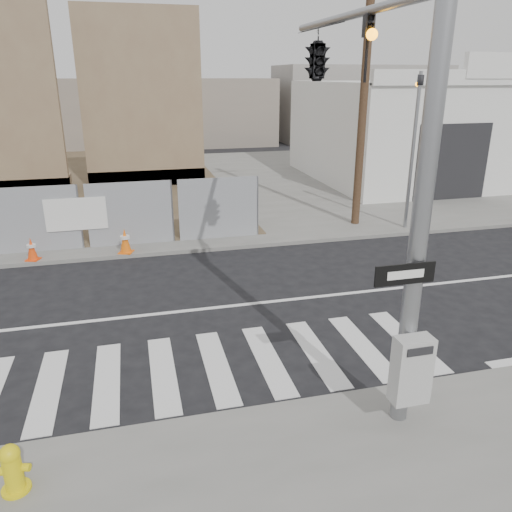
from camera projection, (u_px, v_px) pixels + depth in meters
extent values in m
plane|color=black|center=(199.00, 310.00, 11.71)|extent=(100.00, 100.00, 0.00)
cube|color=slate|center=(159.00, 187.00, 24.46)|extent=(50.00, 20.00, 0.12)
cylinder|color=gray|center=(423.00, 199.00, 6.67)|extent=(0.26, 0.26, 7.00)
cylinder|color=gray|center=(354.00, 15.00, 8.19)|extent=(0.14, 5.20, 0.14)
cube|color=#B2B2AF|center=(411.00, 370.00, 7.25)|extent=(0.55, 0.30, 1.05)
cube|color=black|center=(405.00, 274.00, 6.81)|extent=(0.90, 0.03, 0.30)
cube|color=silver|center=(406.00, 275.00, 6.79)|extent=(0.55, 0.01, 0.12)
imported|color=black|center=(367.00, 49.00, 7.83)|extent=(0.16, 0.20, 1.00)
imported|color=black|center=(318.00, 54.00, 9.84)|extent=(0.53, 2.48, 1.00)
cylinder|color=gray|center=(413.00, 153.00, 16.81)|extent=(0.12, 0.12, 5.20)
imported|color=black|center=(421.00, 74.00, 15.96)|extent=(0.16, 0.20, 1.00)
cube|color=#796049|center=(0.00, 187.00, 22.15)|extent=(6.00, 1.30, 0.80)
cube|color=#796049|center=(142.00, 100.00, 22.96)|extent=(5.50, 0.50, 8.00)
cube|color=#796049|center=(148.00, 176.00, 24.55)|extent=(5.50, 1.30, 0.80)
cube|color=silver|center=(430.00, 130.00, 25.92)|extent=(12.00, 10.00, 4.80)
cube|color=silver|center=(506.00, 77.00, 20.47)|extent=(12.00, 0.30, 0.60)
cube|color=silver|center=(509.00, 66.00, 20.27)|extent=(4.00, 0.30, 1.00)
cube|color=black|center=(452.00, 162.00, 21.15)|extent=(3.40, 0.06, 3.20)
cylinder|color=#4A3322|center=(365.00, 78.00, 16.47)|extent=(0.28, 0.28, 10.00)
cylinder|color=yellow|center=(17.00, 489.00, 6.45)|extent=(0.45, 0.45, 0.04)
cylinder|color=yellow|center=(13.00, 473.00, 6.37)|extent=(0.29, 0.29, 0.55)
sphere|color=yellow|center=(9.00, 454.00, 6.27)|extent=(0.26, 0.26, 0.26)
cylinder|color=yellow|center=(0.00, 471.00, 6.31)|extent=(0.15, 0.13, 0.10)
cylinder|color=yellow|center=(25.00, 467.00, 6.38)|extent=(0.15, 0.13, 0.10)
cube|color=#F6420C|center=(33.00, 259.00, 14.54)|extent=(0.44, 0.44, 0.03)
cone|color=#F6420C|center=(32.00, 249.00, 14.43)|extent=(0.40, 0.40, 0.67)
cylinder|color=silver|center=(31.00, 246.00, 14.40)|extent=(0.26, 0.26, 0.08)
cube|color=orange|center=(126.00, 252.00, 15.14)|extent=(0.50, 0.50, 0.03)
cone|color=orange|center=(125.00, 241.00, 15.02)|extent=(0.45, 0.45, 0.76)
cylinder|color=silver|center=(125.00, 237.00, 14.98)|extent=(0.29, 0.29, 0.09)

